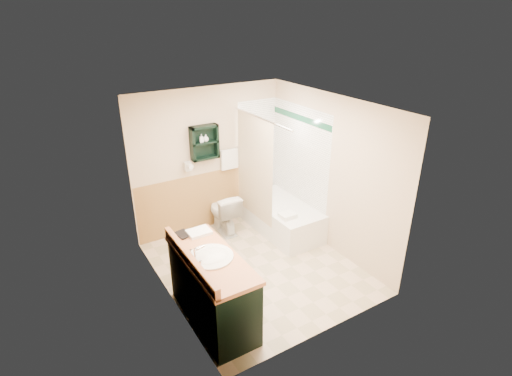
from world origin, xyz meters
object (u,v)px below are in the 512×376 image
object	(u,v)px
toilet	(224,213)
wall_shelf	(204,142)
hair_dryer	(188,166)
vanity	(213,289)
bathtub	(282,217)
vanity_book	(177,230)
soap_bottle_a	(202,140)
soap_bottle_b	(206,139)

from	to	relation	value
toilet	wall_shelf	bearing A→B (deg)	-48.38
hair_dryer	vanity	distance (m)	2.27
toilet	vanity	bearing A→B (deg)	61.18
hair_dryer	bathtub	world-z (taller)	hair_dryer
hair_dryer	vanity_book	distance (m)	1.65
hair_dryer	toilet	world-z (taller)	hair_dryer
wall_shelf	soap_bottle_a	bearing A→B (deg)	-174.31
vanity_book	soap_bottle_b	world-z (taller)	soap_bottle_b
hair_dryer	toilet	distance (m)	1.01
bathtub	vanity_book	xyz separation A→B (m)	(-2.08, -0.71, 0.75)
wall_shelf	bathtub	world-z (taller)	wall_shelf
vanity	soap_bottle_a	distance (m)	2.48
hair_dryer	vanity_book	size ratio (longest dim) A/B	1.12
wall_shelf	vanity_book	world-z (taller)	wall_shelf
wall_shelf	soap_bottle_b	world-z (taller)	wall_shelf
toilet	vanity_book	bearing A→B (deg)	46.17
hair_dryer	soap_bottle_b	size ratio (longest dim) A/B	2.10
wall_shelf	bathtub	size ratio (longest dim) A/B	0.37
bathtub	toilet	world-z (taller)	toilet
wall_shelf	soap_bottle_a	size ratio (longest dim) A/B	4.29
wall_shelf	vanity	xyz separation A→B (m)	(-0.89, -2.03, -1.10)
vanity	bathtub	world-z (taller)	vanity
soap_bottle_a	soap_bottle_b	bearing A→B (deg)	0.00
vanity	vanity_book	bearing A→B (deg)	105.28
vanity	vanity_book	size ratio (longest dim) A/B	6.61
hair_dryer	bathtub	xyz separation A→B (m)	(1.33, -0.74, -0.95)
vanity	soap_bottle_b	xyz separation A→B (m)	(0.92, 2.03, 1.16)
bathtub	soap_bottle_b	bearing A→B (deg)	144.63
bathtub	vanity	bearing A→B (deg)	-145.54
soap_bottle_a	toilet	bearing A→B (deg)	-42.48
vanity	soap_bottle_b	distance (m)	2.51
wall_shelf	vanity_book	bearing A→B (deg)	-126.55
hair_dryer	vanity	xyz separation A→B (m)	(-0.59, -2.06, -0.75)
vanity	vanity_book	world-z (taller)	vanity_book
soap_bottle_a	soap_bottle_b	size ratio (longest dim) A/B	1.12
soap_bottle_a	soap_bottle_b	distance (m)	0.07
hair_dryer	vanity	size ratio (longest dim) A/B	0.17
soap_bottle_b	bathtub	bearing A→B (deg)	-35.37
vanity	toilet	xyz separation A→B (m)	(1.08, 1.82, -0.10)
wall_shelf	hair_dryer	bearing A→B (deg)	175.24
hair_dryer	soap_bottle_a	distance (m)	0.47
vanity	soap_bottle_b	size ratio (longest dim) A/B	12.33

